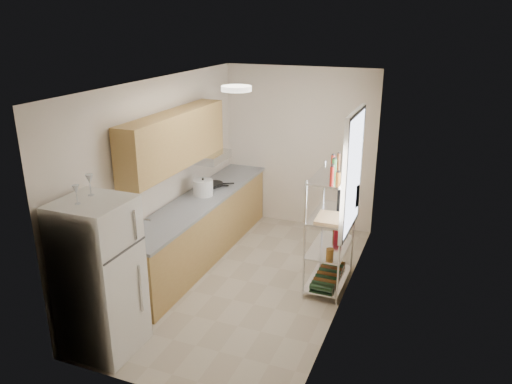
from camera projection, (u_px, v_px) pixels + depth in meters
room at (247, 189)px, 6.18m from camera, size 2.52×4.42×2.62m
counter_run at (200, 228)px, 7.16m from camera, size 0.63×3.51×0.90m
upper_cabinets at (175, 140)px, 6.46m from camera, size 0.33×2.20×0.72m
range_hood at (208, 156)px, 7.28m from camera, size 0.50×0.60×0.12m
window at (353, 173)px, 5.98m from camera, size 0.06×1.00×1.46m
bakers_rack at (332, 206)px, 6.15m from camera, size 0.45×0.90×1.73m
ceiling_dome at (236, 88)px, 5.49m from camera, size 0.34×0.34×0.05m
refrigerator at (100, 277)px, 5.04m from camera, size 0.68×0.68×1.65m
wine_glass_a at (76, 195)px, 4.66m from camera, size 0.07×0.07×0.19m
wine_glass_b at (90, 185)px, 4.88m from camera, size 0.08×0.08×0.22m
rice_cooker at (203, 188)px, 7.11m from camera, size 0.28×0.28×0.23m
frying_pan_large at (209, 186)px, 7.47m from camera, size 0.34×0.34×0.05m
frying_pan_small at (215, 184)px, 7.55m from camera, size 0.32×0.32×0.05m
cutting_board at (330, 218)px, 6.00m from camera, size 0.34×0.43×0.03m
espresso_machine at (348, 197)px, 6.32m from camera, size 0.24×0.29×0.30m
storage_bag at (338, 233)px, 6.54m from camera, size 0.14×0.16×0.16m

